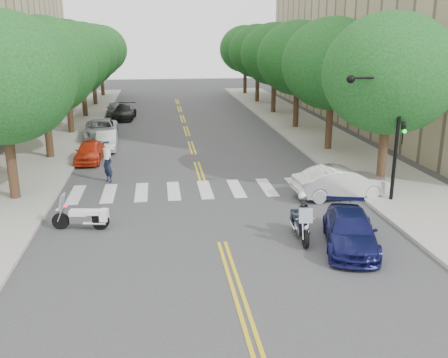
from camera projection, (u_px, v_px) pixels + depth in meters
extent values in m
plane|color=#38383A|center=(222.00, 242.00, 18.35)|extent=(140.00, 140.00, 0.00)
cube|color=#9E9991|center=(62.00, 133.00, 38.08)|extent=(5.00, 60.00, 0.15)
cube|color=#9E9991|center=(304.00, 127.00, 40.46)|extent=(5.00, 60.00, 0.15)
cylinder|color=#382316|center=(12.00, 166.00, 22.49)|extent=(0.44, 0.44, 3.32)
ellipsoid|color=#143F12|center=(1.00, 78.00, 21.40)|extent=(6.40, 6.40, 5.76)
cylinder|color=#382316|center=(48.00, 132.00, 30.11)|extent=(0.44, 0.44, 3.32)
ellipsoid|color=#143F12|center=(42.00, 66.00, 29.01)|extent=(6.40, 6.40, 5.76)
cylinder|color=#382316|center=(70.00, 112.00, 37.72)|extent=(0.44, 0.44, 3.32)
ellipsoid|color=#143F12|center=(65.00, 59.00, 36.63)|extent=(6.40, 6.40, 5.76)
cylinder|color=#382316|center=(84.00, 99.00, 45.33)|extent=(0.44, 0.44, 3.32)
ellipsoid|color=#143F12|center=(81.00, 55.00, 44.24)|extent=(6.40, 6.40, 5.76)
cylinder|color=#382316|center=(95.00, 90.00, 52.95)|extent=(0.44, 0.44, 3.32)
ellipsoid|color=#143F12|center=(92.00, 52.00, 51.85)|extent=(6.40, 6.40, 5.76)
cylinder|color=#382316|center=(102.00, 83.00, 60.56)|extent=(0.44, 0.44, 3.32)
ellipsoid|color=#143F12|center=(100.00, 50.00, 59.47)|extent=(6.40, 6.40, 5.76)
cylinder|color=#382316|center=(382.00, 154.00, 24.69)|extent=(0.44, 0.44, 3.32)
ellipsoid|color=#143F12|center=(390.00, 74.00, 23.60)|extent=(6.40, 6.40, 5.76)
cylinder|color=#382316|center=(329.00, 125.00, 32.31)|extent=(0.44, 0.44, 3.32)
ellipsoid|color=#143F12|center=(333.00, 64.00, 31.22)|extent=(6.40, 6.40, 5.76)
cylinder|color=#382316|center=(296.00, 108.00, 39.92)|extent=(0.44, 0.44, 3.32)
ellipsoid|color=#143F12|center=(298.00, 58.00, 38.83)|extent=(6.40, 6.40, 5.76)
cylinder|color=#382316|center=(274.00, 96.00, 47.54)|extent=(0.44, 0.44, 3.32)
ellipsoid|color=#143F12|center=(275.00, 54.00, 46.44)|extent=(6.40, 6.40, 5.76)
cylinder|color=#382316|center=(257.00, 87.00, 55.15)|extent=(0.44, 0.44, 3.32)
ellipsoid|color=#143F12|center=(258.00, 51.00, 54.06)|extent=(6.40, 6.40, 5.76)
cylinder|color=#382316|center=(245.00, 81.00, 62.77)|extent=(0.44, 0.44, 3.32)
ellipsoid|color=#143F12|center=(245.00, 49.00, 61.67)|extent=(6.40, 6.40, 5.76)
cylinder|color=black|center=(397.00, 138.00, 21.87)|extent=(0.16, 0.16, 6.00)
cylinder|color=black|center=(376.00, 78.00, 20.99)|extent=(2.40, 0.10, 0.10)
sphere|color=black|center=(351.00, 79.00, 20.86)|extent=(0.36, 0.36, 0.36)
imported|color=black|center=(403.00, 133.00, 21.84)|extent=(0.16, 0.20, 1.00)
sphere|color=#0CCC26|center=(405.00, 131.00, 21.67)|extent=(0.18, 0.18, 0.18)
cylinder|color=black|center=(306.00, 239.00, 17.79)|extent=(0.19, 0.67, 0.67)
cylinder|color=black|center=(297.00, 223.00, 19.29)|extent=(0.23, 0.68, 0.67)
cube|color=silver|center=(301.00, 228.00, 18.56)|extent=(0.38, 0.90, 0.31)
cube|color=black|center=(302.00, 222.00, 18.40)|extent=(0.40, 0.71, 0.22)
cube|color=black|center=(299.00, 217.00, 18.91)|extent=(0.43, 0.57, 0.16)
cube|color=black|center=(296.00, 216.00, 19.36)|extent=(0.45, 0.33, 0.44)
cube|color=#8C99A5|center=(306.00, 216.00, 17.68)|extent=(0.50, 0.19, 0.54)
cube|color=red|center=(308.00, 219.00, 17.89)|extent=(0.10, 0.10, 0.08)
cube|color=#0C26E5|center=(301.00, 219.00, 17.88)|extent=(0.10, 0.10, 0.08)
imported|color=#474C56|center=(301.00, 215.00, 18.42)|extent=(0.79, 0.64, 1.54)
sphere|color=silver|center=(302.00, 196.00, 18.22)|extent=(0.29, 0.29, 0.29)
cylinder|color=black|center=(61.00, 221.00, 19.51)|extent=(0.68, 0.23, 0.67)
cylinder|color=black|center=(101.00, 221.00, 19.49)|extent=(0.69, 0.27, 0.67)
cube|color=silver|center=(82.00, 218.00, 19.47)|extent=(0.92, 0.44, 0.31)
cube|color=white|center=(79.00, 213.00, 19.40)|extent=(0.73, 0.45, 0.22)
cube|color=white|center=(92.00, 212.00, 19.39)|extent=(0.59, 0.47, 0.16)
cube|color=white|center=(104.00, 215.00, 19.42)|extent=(0.35, 0.47, 0.44)
cube|color=#8C99A5|center=(62.00, 201.00, 19.27)|extent=(0.22, 0.51, 0.54)
cube|color=red|center=(66.00, 206.00, 19.20)|extent=(0.11, 0.11, 0.08)
cube|color=#0C26E5|center=(68.00, 204.00, 19.43)|extent=(0.11, 0.11, 0.08)
imported|color=#161C31|center=(108.00, 166.00, 25.60)|extent=(0.72, 0.74, 1.71)
imported|color=silver|center=(341.00, 182.00, 23.20)|extent=(4.56, 1.88, 1.47)
imported|color=#111449|center=(350.00, 231.00, 17.80)|extent=(2.80, 4.61, 1.25)
imported|color=red|center=(90.00, 151.00, 29.76)|extent=(1.67, 3.76, 1.26)
imported|color=silver|center=(107.00, 141.00, 32.88)|extent=(1.44, 3.75, 1.22)
imported|color=#9FA0A6|center=(101.00, 130.00, 35.92)|extent=(2.70, 5.29, 1.43)
imported|color=black|center=(124.00, 112.00, 44.64)|extent=(2.18, 4.61, 1.30)
imported|color=gray|center=(114.00, 108.00, 47.22)|extent=(1.50, 3.47, 1.16)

